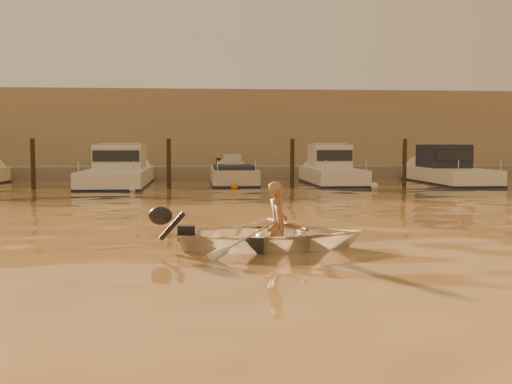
{
  "coord_description": "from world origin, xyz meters",
  "views": [
    {
      "loc": [
        0.94,
        -12.1,
        1.83
      ],
      "look_at": [
        2.22,
        1.89,
        0.75
      ],
      "focal_mm": 45.0,
      "sensor_mm": 36.0,
      "label": 1
    }
  ],
  "objects": [
    {
      "name": "piling_2",
      "position": [
        -0.2,
        13.8,
        0.9
      ],
      "size": [
        0.18,
        0.18,
        2.2
      ],
      "primitive_type": "cylinder",
      "color": "#2D2319",
      "rests_on": "ground_plane"
    },
    {
      "name": "piling_1",
      "position": [
        -5.5,
        13.8,
        0.9
      ],
      "size": [
        0.18,
        0.18,
        2.2
      ],
      "primitive_type": "cylinder",
      "color": "#2D2319",
      "rests_on": "ground_plane"
    },
    {
      "name": "outboard_motor",
      "position": [
        0.72,
        -1.07,
        0.28
      ],
      "size": [
        0.91,
        0.42,
        0.7
      ],
      "primitive_type": null,
      "rotation": [
        0.0,
        0.0,
        -0.02
      ],
      "color": "black",
      "rests_on": "dinghy"
    },
    {
      "name": "person",
      "position": [
        2.32,
        -1.11,
        0.43
      ],
      "size": [
        0.36,
        0.54,
        1.45
      ],
      "primitive_type": "imported",
      "rotation": [
        0.0,
        0.0,
        1.55
      ],
      "color": "#9D704E",
      "rests_on": "dinghy"
    },
    {
      "name": "moored_boat_3",
      "position": [
        2.52,
        16.0,
        0.22
      ],
      "size": [
        1.92,
        5.6,
        0.95
      ],
      "primitive_type": null,
      "color": "beige",
      "rests_on": "ground_plane"
    },
    {
      "name": "moored_boat_2",
      "position": [
        -2.46,
        16.0,
        0.62
      ],
      "size": [
        2.55,
        8.46,
        1.75
      ],
      "primitive_type": null,
      "color": "white",
      "rests_on": "ground_plane"
    },
    {
      "name": "waterfront_building",
      "position": [
        0.0,
        27.0,
        2.4
      ],
      "size": [
        46.0,
        7.0,
        4.8
      ],
      "primitive_type": "cube",
      "color": "#9E8466",
      "rests_on": "quay"
    },
    {
      "name": "oar_starboard",
      "position": [
        2.27,
        -1.11,
        0.42
      ],
      "size": [
        0.47,
        2.07,
        0.13
      ],
      "primitive_type": "cylinder",
      "rotation": [
        1.54,
        0.0,
        -0.2
      ],
      "color": "brown",
      "rests_on": "dinghy"
    },
    {
      "name": "moored_boat_5",
      "position": [
        12.29,
        16.0,
        0.62
      ],
      "size": [
        2.22,
        7.45,
        1.75
      ],
      "primitive_type": null,
      "color": "white",
      "rests_on": "ground_plane"
    },
    {
      "name": "oar_port",
      "position": [
        2.47,
        -1.11,
        0.42
      ],
      "size": [
        0.45,
        2.08,
        0.13
      ],
      "primitive_type": "cylinder",
      "rotation": [
        1.54,
        0.0,
        0.19
      ],
      "color": "brown",
      "rests_on": "dinghy"
    },
    {
      "name": "piling_4",
      "position": [
        9.5,
        13.8,
        0.9
      ],
      "size": [
        0.18,
        0.18,
        2.2
      ],
      "primitive_type": "cylinder",
      "color": "#2D2319",
      "rests_on": "ground_plane"
    },
    {
      "name": "fender_c",
      "position": [
        -1.48,
        12.24,
        0.1
      ],
      "size": [
        0.3,
        0.3,
        0.3
      ],
      "primitive_type": "sphere",
      "color": "white",
      "rests_on": "ground_plane"
    },
    {
      "name": "piling_3",
      "position": [
        4.8,
        13.8,
        0.9
      ],
      "size": [
        0.18,
        0.18,
        2.2
      ],
      "primitive_type": "cylinder",
      "color": "#2D2319",
      "rests_on": "ground_plane"
    },
    {
      "name": "moored_boat_4",
      "position": [
        6.92,
        16.0,
        0.62
      ],
      "size": [
        2.07,
        6.44,
        1.75
      ],
      "primitive_type": null,
      "color": "white",
      "rests_on": "ground_plane"
    },
    {
      "name": "ground_plane",
      "position": [
        0.0,
        0.0,
        0.0
      ],
      "size": [
        160.0,
        160.0,
        0.0
      ],
      "primitive_type": "plane",
      "color": "brown",
      "rests_on": "ground"
    },
    {
      "name": "fender_e",
      "position": [
        7.99,
        12.88,
        0.1
      ],
      "size": [
        0.3,
        0.3,
        0.3
      ],
      "primitive_type": "sphere",
      "color": "silver",
      "rests_on": "ground_plane"
    },
    {
      "name": "fender_d",
      "position": [
        2.42,
        13.48,
        0.1
      ],
      "size": [
        0.3,
        0.3,
        0.3
      ],
      "primitive_type": "sphere",
      "color": "orange",
      "rests_on": "ground_plane"
    },
    {
      "name": "dinghy",
      "position": [
        2.22,
        -1.11,
        0.21
      ],
      "size": [
        3.29,
        2.39,
        0.67
      ],
      "primitive_type": "imported",
      "rotation": [
        0.0,
        0.0,
        1.55
      ],
      "color": "silver",
      "rests_on": "ground_plane"
    },
    {
      "name": "quay",
      "position": [
        0.0,
        21.5,
        0.15
      ],
      "size": [
        52.0,
        4.0,
        1.0
      ],
      "primitive_type": "cube",
      "color": "gray",
      "rests_on": "ground_plane"
    }
  ]
}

